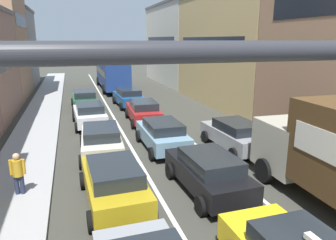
# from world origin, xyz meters

# --- Properties ---
(sidewalk_left) EXTENTS (2.60, 64.00, 0.14)m
(sidewalk_left) POSITION_xyz_m (-6.70, 20.00, 0.07)
(sidewalk_left) COLOR #9E9E9E
(sidewalk_left) RESTS_ON ground
(lane_stripe_left) EXTENTS (0.16, 60.00, 0.01)m
(lane_stripe_left) POSITION_xyz_m (-1.70, 20.00, 0.01)
(lane_stripe_left) COLOR silver
(lane_stripe_left) RESTS_ON ground
(lane_stripe_right) EXTENTS (0.16, 60.00, 0.01)m
(lane_stripe_right) POSITION_xyz_m (1.70, 20.00, 0.01)
(lane_stripe_right) COLOR silver
(lane_stripe_right) RESTS_ON ground
(building_row_right) EXTENTS (7.20, 43.90, 13.03)m
(building_row_right) POSITION_xyz_m (9.90, 20.52, 5.52)
(building_row_right) COLOR beige
(building_row_right) RESTS_ON ground
(sedan_centre_lane_second) EXTENTS (2.21, 4.37, 1.49)m
(sedan_centre_lane_second) POSITION_xyz_m (0.11, 7.35, 0.80)
(sedan_centre_lane_second) COLOR black
(sedan_centre_lane_second) RESTS_ON ground
(wagon_left_lane_second) EXTENTS (2.19, 4.36, 1.49)m
(wagon_left_lane_second) POSITION_xyz_m (-3.29, 7.45, 0.80)
(wagon_left_lane_second) COLOR #B29319
(wagon_left_lane_second) RESTS_ON ground
(hatchback_centre_lane_third) EXTENTS (2.08, 4.31, 1.49)m
(hatchback_centre_lane_third) POSITION_xyz_m (-0.19, 12.35, 0.80)
(hatchback_centre_lane_third) COLOR #759EB7
(hatchback_centre_lane_third) RESTS_ON ground
(sedan_left_lane_third) EXTENTS (2.23, 4.38, 1.49)m
(sedan_left_lane_third) POSITION_xyz_m (-3.26, 12.23, 0.80)
(sedan_left_lane_third) COLOR beige
(sedan_left_lane_third) RESTS_ON ground
(coupe_centre_lane_fourth) EXTENTS (2.21, 4.37, 1.49)m
(coupe_centre_lane_fourth) POSITION_xyz_m (0.05, 17.87, 0.80)
(coupe_centre_lane_fourth) COLOR #A51E1E
(coupe_centre_lane_fourth) RESTS_ON ground
(sedan_left_lane_fourth) EXTENTS (2.20, 4.37, 1.49)m
(sedan_left_lane_fourth) POSITION_xyz_m (-3.45, 18.06, 0.80)
(sedan_left_lane_fourth) COLOR silver
(sedan_left_lane_fourth) RESTS_ON ground
(sedan_centre_lane_fifth) EXTENTS (2.27, 4.40, 1.49)m
(sedan_centre_lane_fifth) POSITION_xyz_m (0.02, 23.43, 0.80)
(sedan_centre_lane_fifth) COLOR #194C8C
(sedan_centre_lane_fifth) RESTS_ON ground
(sedan_left_lane_fifth) EXTENTS (2.11, 4.33, 1.49)m
(sedan_left_lane_fifth) POSITION_xyz_m (-3.53, 23.56, 0.80)
(sedan_left_lane_fifth) COLOR #19592D
(sedan_left_lane_fifth) RESTS_ON ground
(sedan_right_lane_behind_truck) EXTENTS (2.23, 4.38, 1.49)m
(sedan_right_lane_behind_truck) POSITION_xyz_m (3.33, 11.23, 0.80)
(sedan_right_lane_behind_truck) COLOR gray
(sedan_right_lane_behind_truck) RESTS_ON ground
(bus_mid_queue_primary) EXTENTS (2.81, 10.50, 5.06)m
(bus_mid_queue_primary) POSITION_xyz_m (-0.07, 33.28, 2.83)
(bus_mid_queue_primary) COLOR navy
(bus_mid_queue_primary) RESTS_ON ground
(pedestrian_near_kerb) EXTENTS (0.54, 0.34, 1.66)m
(pedestrian_near_kerb) POSITION_xyz_m (-6.43, 8.87, 0.95)
(pedestrian_near_kerb) COLOR #262D47
(pedestrian_near_kerb) RESTS_ON ground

